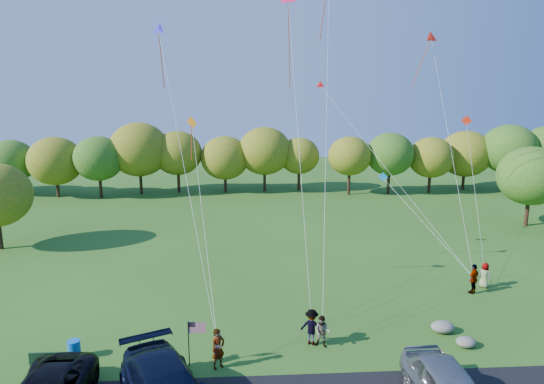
{
  "coord_description": "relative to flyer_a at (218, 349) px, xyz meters",
  "views": [
    {
      "loc": [
        -2.53,
        -20.39,
        12.54
      ],
      "look_at": [
        -0.92,
        6.0,
        6.93
      ],
      "focal_mm": 32.0,
      "sensor_mm": 36.0,
      "label": 1
    }
  ],
  "objects": [
    {
      "name": "ground",
      "position": [
        3.76,
        0.16,
        -0.96
      ],
      "size": [
        140.0,
        140.0,
        0.0
      ],
      "primitive_type": "plane",
      "color": "#2A5418",
      "rests_on": "ground"
    },
    {
      "name": "treeline",
      "position": [
        4.96,
        36.49,
        3.74
      ],
      "size": [
        77.14,
        27.5,
        8.29
      ],
      "color": "#382014",
      "rests_on": "ground"
    },
    {
      "name": "flyer_a",
      "position": [
        0.0,
        0.0,
        0.0
      ],
      "size": [
        0.83,
        0.8,
        1.92
      ],
      "primitive_type": "imported",
      "rotation": [
        0.0,
        0.0,
        0.68
      ],
      "color": "#4C4C59",
      "rests_on": "ground"
    },
    {
      "name": "flyer_b",
      "position": [
        5.05,
        1.54,
        -0.15
      ],
      "size": [
        0.97,
        0.88,
        1.63
      ],
      "primitive_type": "imported",
      "rotation": [
        0.0,
        0.0,
        -0.41
      ],
      "color": "#4C4C59",
      "rests_on": "ground"
    },
    {
      "name": "flyer_c",
      "position": [
        4.57,
        1.88,
        -0.04
      ],
      "size": [
        1.35,
        1.06,
        1.84
      ],
      "primitive_type": "imported",
      "rotation": [
        0.0,
        0.0,
        2.78
      ],
      "color": "#4C4C59",
      "rests_on": "ground"
    },
    {
      "name": "flyer_d",
      "position": [
        15.57,
        7.42,
        -0.01
      ],
      "size": [
        1.17,
        1.05,
        1.91
      ],
      "primitive_type": "imported",
      "rotation": [
        0.0,
        0.0,
        3.8
      ],
      "color": "#4C4C59",
      "rests_on": "ground"
    },
    {
      "name": "flyer_e",
      "position": [
        16.7,
        8.25,
        -0.13
      ],
      "size": [
        0.88,
        0.96,
        1.65
      ],
      "primitive_type": "imported",
      "rotation": [
        0.0,
        0.0,
        2.16
      ],
      "color": "#4C4C59",
      "rests_on": "ground"
    },
    {
      "name": "park_bench",
      "position": [
        -7.41,
        0.0,
        -0.38
      ],
      "size": [
        1.96,
        0.49,
        1.08
      ],
      "rotation": [
        0.0,
        0.0,
        -0.0
      ],
      "color": "#12321A",
      "rests_on": "ground"
    },
    {
      "name": "trash_barrel",
      "position": [
        -6.89,
        1.27,
        -0.52
      ],
      "size": [
        0.59,
        0.59,
        0.89
      ],
      "primitive_type": "cylinder",
      "color": "blue",
      "rests_on": "ground"
    },
    {
      "name": "flag_assembly",
      "position": [
        -1.11,
        0.19,
        0.7
      ],
      "size": [
        0.83,
        0.54,
        2.24
      ],
      "color": "black",
      "rests_on": "ground"
    },
    {
      "name": "boulder_near",
      "position": [
        11.63,
        2.62,
        -0.65
      ],
      "size": [
        1.22,
        0.96,
        0.61
      ],
      "primitive_type": "ellipsoid",
      "color": "gray",
      "rests_on": "ground"
    },
    {
      "name": "boulder_far",
      "position": [
        12.19,
        1.11,
        -0.71
      ],
      "size": [
        0.97,
        0.81,
        0.51
      ],
      "primitive_type": "ellipsoid",
      "color": "slate",
      "rests_on": "ground"
    },
    {
      "name": "kites_aloft",
      "position": [
        6.79,
        13.23,
        15.36
      ],
      "size": [
        19.99,
        10.1,
        15.36
      ],
      "color": "#DF185D",
      "rests_on": "ground"
    }
  ]
}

